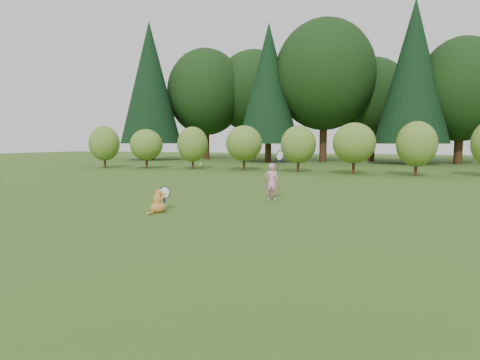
% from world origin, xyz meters
% --- Properties ---
extents(ground, '(100.00, 100.00, 0.00)m').
position_xyz_m(ground, '(0.00, 0.00, 0.00)').
color(ground, '#325618').
rests_on(ground, ground).
extents(shrub_row, '(28.00, 3.00, 2.80)m').
position_xyz_m(shrub_row, '(0.00, 13.00, 1.40)').
color(shrub_row, olive).
rests_on(shrub_row, ground).
extents(woodland_backdrop, '(48.00, 10.00, 15.00)m').
position_xyz_m(woodland_backdrop, '(0.00, 23.00, 7.50)').
color(woodland_backdrop, black).
rests_on(woodland_backdrop, ground).
extents(child, '(0.60, 0.40, 1.54)m').
position_xyz_m(child, '(0.54, 2.34, 0.54)').
color(child, pink).
rests_on(child, ground).
extents(cat, '(0.52, 0.82, 0.73)m').
position_xyz_m(cat, '(-1.38, -0.27, 0.28)').
color(cat, '#B67423').
rests_on(cat, ground).
extents(tennis_ball, '(0.06, 0.06, 0.06)m').
position_xyz_m(tennis_ball, '(-0.49, 0.11, 1.10)').
color(tennis_ball, yellow).
rests_on(tennis_ball, ground).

